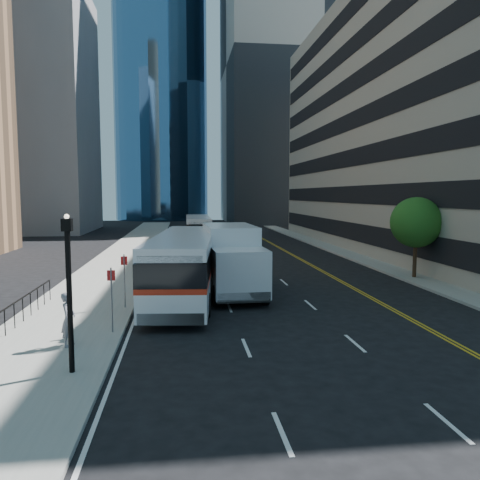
{
  "coord_description": "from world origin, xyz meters",
  "views": [
    {
      "loc": [
        -5.69,
        -19.95,
        5.4
      ],
      "look_at": [
        -2.42,
        6.57,
        2.8
      ],
      "focal_mm": 35.0,
      "sensor_mm": 36.0,
      "label": 1
    }
  ],
  "objects": [
    {
      "name": "ground",
      "position": [
        0.0,
        0.0,
        0.0
      ],
      "size": [
        160.0,
        160.0,
        0.0
      ],
      "primitive_type": "plane",
      "color": "black",
      "rests_on": "ground"
    },
    {
      "name": "sidewalk_west",
      "position": [
        -10.5,
        25.0,
        0.07
      ],
      "size": [
        5.0,
        90.0,
        0.15
      ],
      "primitive_type": "cube",
      "color": "gray",
      "rests_on": "ground"
    },
    {
      "name": "sidewalk_east",
      "position": [
        9.0,
        25.0,
        0.07
      ],
      "size": [
        2.0,
        90.0,
        0.15
      ],
      "primitive_type": "cube",
      "color": "gray",
      "rests_on": "ground"
    },
    {
      "name": "office_tower_north",
      "position": [
        18.0,
        72.0,
        30.0
      ],
      "size": [
        30.0,
        28.0,
        60.0
      ],
      "primitive_type": "cube",
      "color": "gray",
      "rests_on": "ground"
    },
    {
      "name": "glass_tower",
      "position": [
        -10.0,
        85.0,
        40.0
      ],
      "size": [
        20.0,
        20.0,
        80.0
      ],
      "primitive_type": "cylinder",
      "color": "#325C87",
      "rests_on": "ground"
    },
    {
      "name": "midrise_west",
      "position": [
        -28.0,
        52.0,
        17.5
      ],
      "size": [
        18.0,
        18.0,
        35.0
      ],
      "primitive_type": "cube",
      "color": "gray",
      "rests_on": "ground"
    },
    {
      "name": "street_tree",
      "position": [
        9.0,
        8.0,
        3.64
      ],
      "size": [
        3.2,
        3.2,
        5.1
      ],
      "color": "#332114",
      "rests_on": "sidewalk_east"
    },
    {
      "name": "lamp_post",
      "position": [
        -9.0,
        -6.0,
        2.72
      ],
      "size": [
        0.28,
        0.28,
        4.56
      ],
      "color": "black",
      "rests_on": "sidewalk_west"
    },
    {
      "name": "bus_front",
      "position": [
        -5.58,
        4.31,
        1.82
      ],
      "size": [
        4.04,
        13.17,
        3.34
      ],
      "rotation": [
        0.0,
        0.0,
        -0.09
      ],
      "color": "white",
      "rests_on": "ground"
    },
    {
      "name": "bus_rear",
      "position": [
        -4.0,
        31.47,
        1.63
      ],
      "size": [
        2.62,
        11.63,
        2.99
      ],
      "rotation": [
        0.0,
        0.0,
        -0.01
      ],
      "color": "silver",
      "rests_on": "ground"
    },
    {
      "name": "box_truck",
      "position": [
        -3.0,
        5.25,
        1.94
      ],
      "size": [
        2.93,
        7.77,
        3.68
      ],
      "rotation": [
        0.0,
        0.0,
        0.04
      ],
      "color": "silver",
      "rests_on": "ground"
    },
    {
      "name": "pedestrian",
      "position": [
        -9.66,
        -3.48,
        1.1
      ],
      "size": [
        0.51,
        0.73,
        1.89
      ],
      "primitive_type": "imported",
      "rotation": [
        0.0,
        0.0,
        1.48
      ],
      "color": "slate",
      "rests_on": "sidewalk_west"
    }
  ]
}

